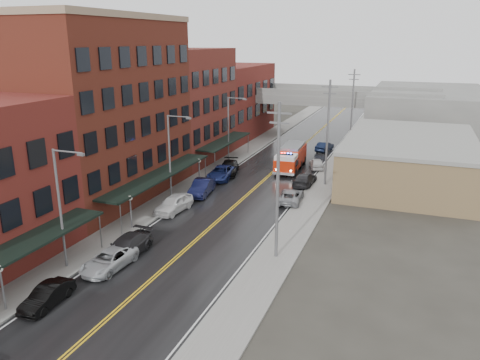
% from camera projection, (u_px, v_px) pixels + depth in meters
% --- Properties ---
extents(ground, '(220.00, 220.00, 0.00)m').
position_uv_depth(ground, '(68.00, 354.00, 25.06)').
color(ground, '#2D2B26').
rests_on(ground, ground).
extents(road, '(11.00, 160.00, 0.02)m').
position_uv_depth(road, '(252.00, 191.00, 51.95)').
color(road, black).
rests_on(road, ground).
extents(sidewalk_left, '(3.00, 160.00, 0.15)m').
position_uv_depth(sidewalk_left, '(193.00, 184.00, 54.39)').
color(sidewalk_left, slate).
rests_on(sidewalk_left, ground).
extents(sidewalk_right, '(3.00, 160.00, 0.15)m').
position_uv_depth(sidewalk_right, '(317.00, 198.00, 49.48)').
color(sidewalk_right, slate).
rests_on(sidewalk_right, ground).
extents(curb_left, '(0.30, 160.00, 0.15)m').
position_uv_depth(curb_left, '(205.00, 185.00, 53.83)').
color(curb_left, gray).
rests_on(curb_left, ground).
extents(curb_right, '(0.30, 160.00, 0.15)m').
position_uv_depth(curb_right, '(302.00, 196.00, 50.03)').
color(curb_right, gray).
rests_on(curb_right, ground).
extents(brick_building_b, '(9.00, 20.00, 18.00)m').
position_uv_depth(brick_building_b, '(106.00, 113.00, 47.56)').
color(brick_building_b, '#5B2718').
rests_on(brick_building_b, ground).
extents(brick_building_c, '(9.00, 15.00, 15.00)m').
position_uv_depth(brick_building_c, '(185.00, 106.00, 63.67)').
color(brick_building_c, maroon).
rests_on(brick_building_c, ground).
extents(brick_building_far, '(9.00, 20.00, 12.00)m').
position_uv_depth(brick_building_far, '(232.00, 101.00, 79.79)').
color(brick_building_far, maroon).
rests_on(brick_building_far, ground).
extents(tan_building, '(14.00, 22.00, 5.00)m').
position_uv_depth(tan_building, '(409.00, 161.00, 54.81)').
color(tan_building, olive).
rests_on(tan_building, ground).
extents(right_far_block, '(18.00, 30.00, 8.00)m').
position_uv_depth(right_far_block, '(427.00, 113.00, 80.60)').
color(right_far_block, slate).
rests_on(right_far_block, ground).
extents(awning_0, '(2.60, 16.00, 3.09)m').
position_uv_depth(awning_0, '(11.00, 251.00, 30.31)').
color(awning_0, black).
rests_on(awning_0, ground).
extents(awning_1, '(2.60, 18.00, 3.09)m').
position_uv_depth(awning_1, '(159.00, 175.00, 47.34)').
color(awning_1, black).
rests_on(awning_1, ground).
extents(awning_2, '(2.60, 13.00, 3.09)m').
position_uv_depth(awning_2, '(225.00, 141.00, 63.02)').
color(awning_2, black).
rests_on(awning_2, ground).
extents(globe_lamp_0, '(0.44, 0.44, 3.12)m').
position_uv_depth(globe_lamp_0, '(1.00, 278.00, 28.34)').
color(globe_lamp_0, '#59595B').
rests_on(globe_lamp_0, ground).
extents(globe_lamp_1, '(0.44, 0.44, 3.12)m').
position_uv_depth(globe_lamp_1, '(130.00, 205.00, 40.89)').
color(globe_lamp_1, '#59595B').
rests_on(globe_lamp_1, ground).
extents(globe_lamp_2, '(0.44, 0.44, 3.12)m').
position_uv_depth(globe_lamp_2, '(199.00, 166.00, 53.44)').
color(globe_lamp_2, '#59595B').
rests_on(globe_lamp_2, ground).
extents(street_lamp_0, '(2.64, 0.22, 9.00)m').
position_uv_depth(street_lamp_0, '(62.00, 202.00, 32.94)').
color(street_lamp_0, '#59595B').
rests_on(street_lamp_0, ground).
extents(street_lamp_1, '(2.64, 0.22, 9.00)m').
position_uv_depth(street_lamp_1, '(172.00, 153.00, 47.28)').
color(street_lamp_1, '#59595B').
rests_on(street_lamp_1, ground).
extents(street_lamp_2, '(2.64, 0.22, 9.00)m').
position_uv_depth(street_lamp_2, '(230.00, 126.00, 61.62)').
color(street_lamp_2, '#59595B').
rests_on(street_lamp_2, ground).
extents(utility_pole_0, '(1.80, 0.24, 12.00)m').
position_uv_depth(utility_pole_0, '(278.00, 180.00, 34.27)').
color(utility_pole_0, '#59595B').
rests_on(utility_pole_0, ground).
extents(utility_pole_1, '(1.80, 0.24, 12.00)m').
position_uv_depth(utility_pole_1, '(328.00, 131.00, 52.19)').
color(utility_pole_1, '#59595B').
rests_on(utility_pole_1, ground).
extents(utility_pole_2, '(1.80, 0.24, 12.00)m').
position_uv_depth(utility_pole_2, '(352.00, 108.00, 70.12)').
color(utility_pole_2, '#59595B').
rests_on(utility_pole_2, ground).
extents(overpass, '(40.00, 10.00, 7.50)m').
position_uv_depth(overpass, '(314.00, 102.00, 78.91)').
color(overpass, slate).
rests_on(overpass, ground).
extents(fire_truck, '(3.65, 8.41, 3.02)m').
position_uv_depth(fire_truck, '(291.00, 157.00, 60.09)').
color(fire_truck, '#BB2108').
rests_on(fire_truck, ground).
extents(parked_car_left_1, '(1.61, 4.10, 1.33)m').
position_uv_depth(parked_car_left_1, '(47.00, 296.00, 29.46)').
color(parked_car_left_1, black).
rests_on(parked_car_left_1, ground).
extents(parked_car_left_2, '(2.49, 5.00, 1.36)m').
position_uv_depth(parked_car_left_2, '(109.00, 260.00, 34.21)').
color(parked_car_left_2, '#B1B6BA').
rests_on(parked_car_left_2, ground).
extents(parked_car_left_3, '(2.28, 5.34, 1.53)m').
position_uv_depth(parked_car_left_3, '(126.00, 246.00, 36.25)').
color(parked_car_left_3, black).
rests_on(parked_car_left_3, ground).
extents(parked_car_left_4, '(2.43, 5.05, 1.66)m').
position_uv_depth(parked_car_left_4, '(174.00, 204.00, 45.51)').
color(parked_car_left_4, silver).
rests_on(parked_car_left_4, ground).
extents(parked_car_left_5, '(2.45, 5.24, 1.66)m').
position_uv_depth(parked_car_left_5, '(202.00, 187.00, 50.51)').
color(parked_car_left_5, black).
rests_on(parked_car_left_5, ground).
extents(parked_car_left_6, '(3.02, 5.68, 1.52)m').
position_uv_depth(parked_car_left_6, '(221.00, 173.00, 56.28)').
color(parked_car_left_6, navy).
rests_on(parked_car_left_6, ground).
extents(parked_car_left_7, '(3.44, 5.74, 1.56)m').
position_uv_depth(parked_car_left_7, '(229.00, 168.00, 58.42)').
color(parked_car_left_7, black).
rests_on(parked_car_left_7, ground).
extents(parked_car_right_0, '(2.64, 5.00, 1.34)m').
position_uv_depth(parked_car_right_0, '(291.00, 196.00, 48.21)').
color(parked_car_right_0, gray).
rests_on(parked_car_right_0, ground).
extents(parked_car_right_1, '(2.09, 5.03, 1.45)m').
position_uv_depth(parked_car_right_1, '(305.00, 179.00, 53.83)').
color(parked_car_right_1, '#242326').
rests_on(parked_car_right_1, ground).
extents(parked_car_right_2, '(2.85, 4.38, 1.39)m').
position_uv_depth(parked_car_right_2, '(316.00, 164.00, 60.71)').
color(parked_car_right_2, silver).
rests_on(parked_car_right_2, ground).
extents(parked_car_right_3, '(2.22, 4.41, 1.39)m').
position_uv_depth(parked_car_right_3, '(325.00, 147.00, 70.34)').
color(parked_car_right_3, black).
rests_on(parked_car_right_3, ground).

